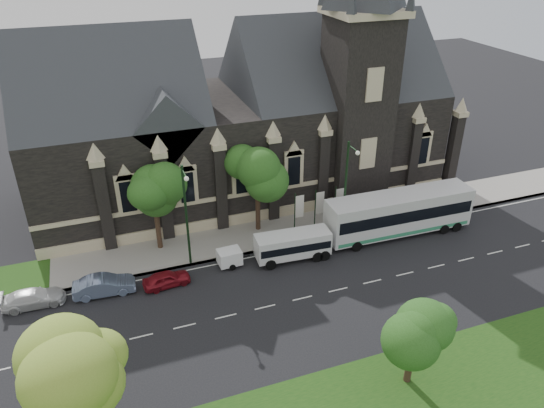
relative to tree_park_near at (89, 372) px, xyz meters
name	(u,v)px	position (x,y,z in m)	size (l,w,h in m)	color
ground	(265,307)	(11.77, 8.77, -6.42)	(160.00, 160.00, 0.00)	black
sidewalk	(230,241)	(11.77, 18.27, -6.34)	(80.00, 5.00, 0.15)	gray
museum	(251,115)	(16.89, 27.55, 1.75)	(40.00, 17.70, 29.90)	black
tree_park_near	(89,372)	(0.00, 0.00, 0.00)	(4.42, 4.42, 8.56)	black
tree_park_east	(418,320)	(17.95, -0.55, -1.80)	(3.40, 3.40, 6.28)	black
tree_walk_right	(259,172)	(14.98, 19.48, -0.60)	(4.08, 4.08, 7.80)	black
tree_walk_left	(155,188)	(5.97, 19.47, -0.68)	(3.91, 3.91, 7.64)	black
street_lamp_near	(347,184)	(21.77, 15.86, -1.30)	(0.36, 1.88, 9.00)	black
street_lamp_mid	(186,212)	(7.77, 15.86, -1.30)	(0.36, 1.88, 9.00)	black
banner_flag_left	(298,209)	(18.06, 17.77, -4.03)	(0.90, 0.10, 4.00)	black
banner_flag_center	(318,205)	(20.06, 17.77, -4.03)	(0.90, 0.10, 4.00)	black
banner_flag_right	(338,202)	(22.06, 17.77, -4.03)	(0.90, 0.10, 4.00)	black
tour_coach	(399,213)	(26.48, 14.41, -4.27)	(13.66, 3.36, 3.97)	silver
shuttle_bus	(293,244)	(16.06, 13.91, -5.00)	(6.40, 2.61, 2.42)	silver
box_trailer	(230,257)	(10.77, 14.75, -5.59)	(2.76, 1.62, 1.46)	white
sedan	(104,285)	(0.81, 14.47, -5.66)	(1.60, 4.58, 1.51)	slate
car_far_red	(167,279)	(5.43, 13.83, -5.79)	(1.47, 3.67, 1.25)	maroon
car_far_white	(33,298)	(-4.22, 14.85, -5.77)	(1.82, 4.47, 1.30)	silver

